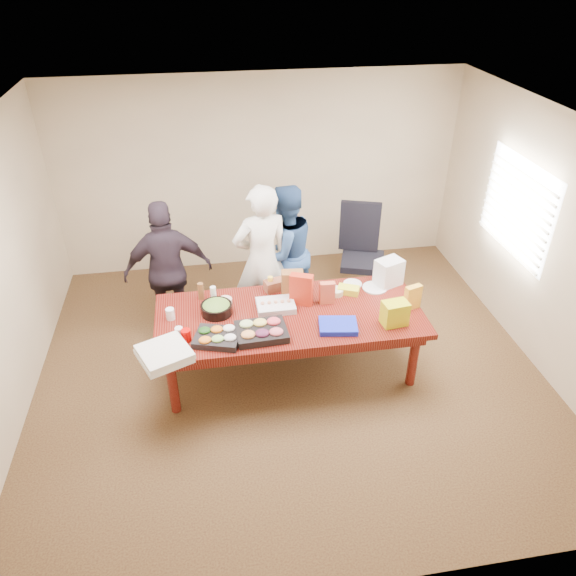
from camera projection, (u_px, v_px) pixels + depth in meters
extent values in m
cube|color=#47301E|center=(290.00, 369.00, 6.11)|extent=(5.50, 5.00, 0.02)
cube|color=white|center=(290.00, 127.00, 4.64)|extent=(5.50, 5.00, 0.02)
cube|color=beige|center=(260.00, 174.00, 7.45)|extent=(5.50, 0.04, 2.70)
cube|color=beige|center=(357.00, 468.00, 3.30)|extent=(5.50, 0.04, 2.70)
cube|color=beige|center=(545.00, 243.00, 5.75)|extent=(0.04, 5.00, 2.70)
cube|color=white|center=(517.00, 207.00, 6.16)|extent=(0.03, 1.40, 1.10)
cube|color=beige|center=(514.00, 208.00, 6.16)|extent=(0.04, 1.36, 1.00)
cube|color=#4C1C0F|center=(290.00, 342.00, 5.90)|extent=(2.80, 1.20, 0.75)
cube|color=black|center=(363.00, 258.00, 6.98)|extent=(0.79, 0.79, 1.23)
imported|color=silver|center=(262.00, 260.00, 6.29)|extent=(0.75, 0.56, 1.86)
imported|color=navy|center=(284.00, 253.00, 6.59)|extent=(1.04, 0.96, 1.72)
imported|color=#281E26|center=(168.00, 271.00, 6.23)|extent=(1.04, 0.52, 1.71)
cube|color=black|center=(217.00, 338.00, 5.30)|extent=(0.52, 0.45, 0.07)
cube|color=black|center=(261.00, 332.00, 5.37)|extent=(0.52, 0.42, 0.08)
cube|color=silver|center=(276.00, 306.00, 5.76)|extent=(0.40, 0.30, 0.07)
cylinder|color=black|center=(217.00, 309.00, 5.68)|extent=(0.39, 0.39, 0.11)
cube|color=#1425C6|center=(338.00, 326.00, 5.47)|extent=(0.42, 0.34, 0.06)
cube|color=red|center=(301.00, 289.00, 5.77)|extent=(0.26, 0.19, 0.35)
cube|color=yellow|center=(413.00, 297.00, 5.72)|extent=(0.19, 0.12, 0.27)
cube|color=#D45937|center=(327.00, 293.00, 5.81)|extent=(0.16, 0.08, 0.25)
cylinder|color=silver|center=(294.00, 289.00, 5.99)|extent=(0.10, 0.10, 0.13)
cylinder|color=yellow|center=(270.00, 283.00, 6.04)|extent=(0.07, 0.07, 0.17)
cylinder|color=brown|center=(201.00, 291.00, 5.88)|extent=(0.07, 0.07, 0.20)
cylinder|color=silver|center=(213.00, 294.00, 5.84)|extent=(0.06, 0.06, 0.19)
cube|color=yellow|center=(348.00, 290.00, 6.01)|extent=(0.27, 0.22, 0.08)
cube|color=brown|center=(278.00, 284.00, 6.07)|extent=(0.33, 0.21, 0.12)
cube|color=brown|center=(292.00, 284.00, 5.91)|extent=(0.25, 0.16, 0.31)
cylinder|color=#C50300|center=(186.00, 335.00, 5.29)|extent=(0.12, 0.12, 0.12)
cylinder|color=white|center=(179.00, 332.00, 5.34)|extent=(0.08, 0.08, 0.11)
cylinder|color=white|center=(170.00, 314.00, 5.59)|extent=(0.09, 0.09, 0.12)
cube|color=white|center=(164.00, 356.00, 5.08)|extent=(0.58, 0.58, 0.05)
cube|color=silver|center=(164.00, 352.00, 5.05)|extent=(0.58, 0.58, 0.05)
cylinder|color=white|center=(375.00, 288.00, 6.11)|extent=(0.34, 0.34, 0.02)
cylinder|color=white|center=(352.00, 284.00, 6.18)|extent=(0.26, 0.26, 0.01)
cylinder|color=beige|center=(336.00, 292.00, 6.00)|extent=(0.19, 0.19, 0.07)
cylinder|color=beige|center=(225.00, 301.00, 5.85)|extent=(0.16, 0.16, 0.06)
cube|color=white|center=(389.00, 272.00, 6.11)|extent=(0.35, 0.30, 0.31)
cube|color=#CED412|center=(395.00, 313.00, 5.49)|extent=(0.27, 0.21, 0.25)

